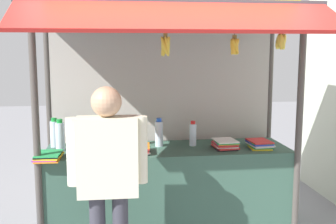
% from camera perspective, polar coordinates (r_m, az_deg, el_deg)
% --- Properties ---
extents(stall_counter, '(2.31, 0.67, 0.89)m').
position_cam_1_polar(stall_counter, '(4.13, -0.00, -10.96)').
color(stall_counter, '#385B4C').
rests_on(stall_counter, ground).
extents(stall_structure, '(2.51, 1.48, 2.57)m').
position_cam_1_polar(stall_structure, '(3.97, -0.13, 4.61)').
color(stall_structure, '#4C4742').
rests_on(stall_structure, ground).
extents(water_bottle_back_left, '(0.08, 0.08, 0.28)m').
position_cam_1_polar(water_bottle_back_left, '(4.04, -12.59, -3.14)').
color(water_bottle_back_left, silver).
rests_on(water_bottle_back_left, stall_counter).
extents(water_bottle_center, '(0.07, 0.07, 0.25)m').
position_cam_1_polar(water_bottle_center, '(4.09, 3.43, -3.04)').
color(water_bottle_center, silver).
rests_on(water_bottle_center, stall_counter).
extents(water_bottle_left, '(0.08, 0.08, 0.28)m').
position_cam_1_polar(water_bottle_left, '(4.05, -1.24, -2.91)').
color(water_bottle_left, silver).
rests_on(water_bottle_left, stall_counter).
extents(water_bottle_far_left, '(0.08, 0.08, 0.30)m').
position_cam_1_polar(water_bottle_far_left, '(4.02, -14.57, -3.16)').
color(water_bottle_far_left, silver).
rests_on(water_bottle_far_left, stall_counter).
extents(water_bottle_right, '(0.07, 0.07, 0.23)m').
position_cam_1_polar(water_bottle_right, '(4.09, -9.29, -3.21)').
color(water_bottle_right, silver).
rests_on(water_bottle_right, stall_counter).
extents(water_bottle_front_left, '(0.08, 0.08, 0.29)m').
position_cam_1_polar(water_bottle_front_left, '(4.17, -15.29, -2.84)').
color(water_bottle_front_left, silver).
rests_on(water_bottle_front_left, stall_counter).
extents(magazine_stack_mid_left, '(0.24, 0.30, 0.05)m').
position_cam_1_polar(magazine_stack_mid_left, '(3.75, -16.07, -5.81)').
color(magazine_stack_mid_left, orange).
rests_on(magazine_stack_mid_left, stall_counter).
extents(magazine_stack_far_right, '(0.20, 0.27, 0.07)m').
position_cam_1_polar(magazine_stack_far_right, '(3.82, -3.91, -5.09)').
color(magazine_stack_far_right, black).
rests_on(magazine_stack_far_right, stall_counter).
extents(magazine_stack_front_right, '(0.23, 0.28, 0.09)m').
position_cam_1_polar(magazine_stack_front_right, '(4.01, 7.82, -4.37)').
color(magazine_stack_front_right, black).
rests_on(magazine_stack_front_right, stall_counter).
extents(magazine_stack_mid_right, '(0.22, 0.28, 0.07)m').
position_cam_1_polar(magazine_stack_mid_right, '(4.10, 12.45, -4.30)').
color(magazine_stack_mid_right, yellow).
rests_on(magazine_stack_mid_right, stall_counter).
extents(banana_bunch_inner_left, '(0.11, 0.11, 0.32)m').
position_cam_1_polar(banana_bunch_inner_left, '(3.45, -0.35, 9.06)').
color(banana_bunch_inner_left, '#332D23').
extents(banana_bunch_leftmost, '(0.11, 0.10, 0.27)m').
position_cam_1_polar(banana_bunch_leftmost, '(3.70, 15.21, 9.33)').
color(banana_bunch_leftmost, '#332D23').
extents(banana_bunch_inner_right, '(0.09, 0.09, 0.31)m').
position_cam_1_polar(banana_bunch_inner_right, '(3.56, 9.10, 8.92)').
color(banana_bunch_inner_right, '#332D23').
extents(vendor_person, '(0.59, 0.22, 1.56)m').
position_cam_1_polar(vendor_person, '(3.14, -8.24, -7.86)').
color(vendor_person, '#383842').
rests_on(vendor_person, ground).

